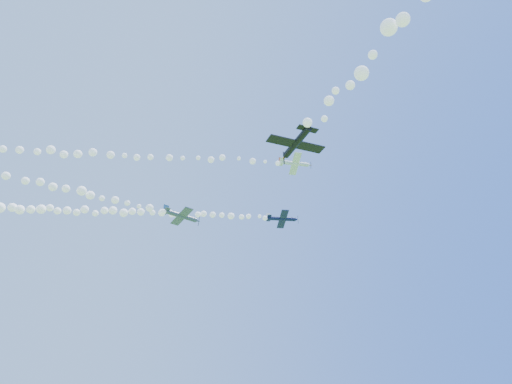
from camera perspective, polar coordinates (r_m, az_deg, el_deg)
name	(u,v)px	position (r m, az deg, el deg)	size (l,w,h in m)	color
plane_white	(295,163)	(89.94, 5.23, 3.81)	(7.00, 7.43, 2.58)	silver
smoke_trail_white	(72,153)	(93.40, -23.28, 4.83)	(80.88, 31.68, 2.99)	white
plane_navy	(282,219)	(99.01, 3.55, -3.59)	(7.60, 8.04, 2.33)	#0D123A
smoke_trail_navy	(124,212)	(99.85, -17.24, -2.59)	(63.36, 24.67, 2.99)	white
plane_grey	(181,216)	(87.79, -9.91, -3.15)	(8.08, 8.54, 2.98)	#3D4659
plane_black	(296,143)	(51.70, 5.36, 6.49)	(7.34, 6.98, 2.18)	black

